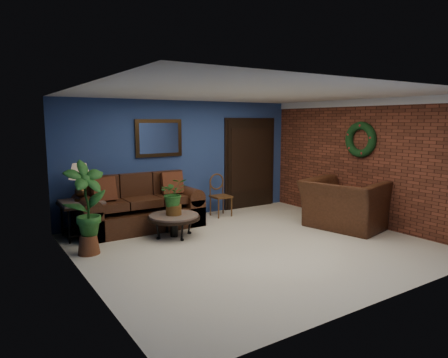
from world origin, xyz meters
TOP-DOWN VIEW (x-y plane):
  - floor at (0.00, 0.00)m, footprint 5.50×5.50m
  - wall_back at (0.00, 2.50)m, footprint 5.50×0.04m
  - wall_left at (-2.75, 0.00)m, footprint 0.04×5.00m
  - wall_right_brick at (2.75, 0.00)m, footprint 0.04×5.00m
  - ceiling at (0.00, 0.00)m, footprint 5.50×5.00m
  - crown_molding at (2.72, 0.00)m, footprint 0.03×5.00m
  - wall_mirror at (-0.60, 2.46)m, footprint 1.02×0.06m
  - closet_door at (1.75, 2.47)m, footprint 1.44×0.06m
  - wreath at (2.69, 0.05)m, footprint 0.16×0.72m
  - sofa at (-1.23, 2.09)m, footprint 2.34×1.01m
  - coffee_table at (-0.91, 1.18)m, footprint 0.94×0.94m
  - end_table at (-2.30, 2.05)m, footprint 0.73×0.73m
  - table_lamp at (-2.30, 2.05)m, footprint 0.39×0.39m
  - side_chair at (0.65, 2.12)m, footprint 0.40×0.40m
  - armchair at (2.15, -0.09)m, footprint 1.55×1.69m
  - coffee_plant at (-0.91, 1.18)m, footprint 0.55×0.50m
  - floor_plant at (2.35, 1.02)m, footprint 0.43×0.37m
  - tall_plant at (-2.45, 1.05)m, footprint 0.72×0.56m

SIDE VIEW (x-z plane):
  - floor at x=0.00m, z-range 0.00..0.00m
  - sofa at x=-1.23m, z-range -0.18..0.87m
  - coffee_table at x=-0.91m, z-range 0.14..0.55m
  - floor_plant at x=2.35m, z-range 0.02..0.85m
  - armchair at x=2.15m, z-range 0.00..0.94m
  - end_table at x=-2.30m, z-range 0.18..0.85m
  - side_chair at x=0.65m, z-range 0.06..0.98m
  - coffee_plant at x=-0.91m, z-range 0.43..1.09m
  - tall_plant at x=-2.45m, z-range 0.06..1.54m
  - closet_door at x=1.75m, z-range -0.04..2.14m
  - table_lamp at x=-2.30m, z-range 0.76..1.40m
  - wall_back at x=0.00m, z-range 0.00..2.50m
  - wall_left at x=-2.75m, z-range 0.00..2.50m
  - wall_right_brick at x=2.75m, z-range 0.00..2.50m
  - wreath at x=2.69m, z-range 1.34..2.06m
  - wall_mirror at x=-0.60m, z-range 1.33..2.10m
  - crown_molding at x=2.72m, z-range 2.36..2.50m
  - ceiling at x=0.00m, z-range 2.49..2.51m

